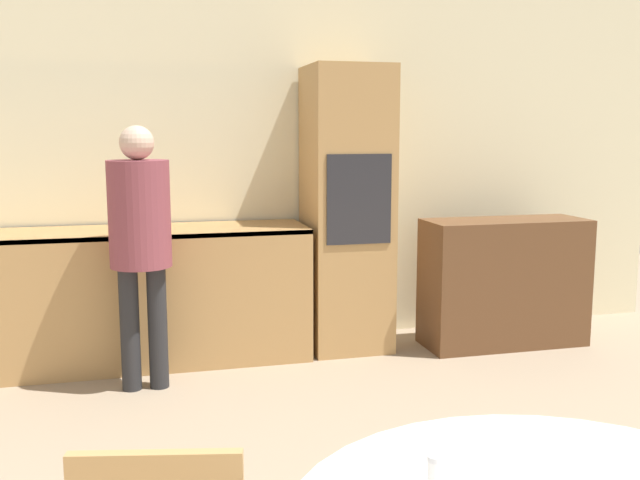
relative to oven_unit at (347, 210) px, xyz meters
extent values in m
cube|color=beige|center=(-0.76, 0.34, 0.31)|extent=(6.91, 0.05, 2.60)
cube|color=tan|center=(-1.84, -0.01, -0.54)|extent=(3.05, 0.60, 0.90)
cube|color=black|center=(-1.84, -0.01, -0.11)|extent=(3.05, 0.60, 0.03)
cube|color=tan|center=(0.00, 0.00, 0.00)|extent=(0.56, 0.58, 1.99)
cube|color=#28282D|center=(0.00, -0.29, 0.10)|extent=(0.45, 0.01, 0.60)
cube|color=brown|center=(1.12, -0.23, -0.54)|extent=(1.17, 0.45, 0.92)
cylinder|color=#262628|center=(-1.50, -0.53, -0.62)|extent=(0.11, 0.11, 0.75)
cylinder|color=#262628|center=(-1.34, -0.53, -0.62)|extent=(0.11, 0.11, 0.75)
cylinder|color=brown|center=(-1.42, -0.53, 0.07)|extent=(0.36, 0.36, 0.63)
sphere|color=beige|center=(-1.42, -0.53, 0.48)|extent=(0.20, 0.20, 0.20)
cylinder|color=white|center=(-0.82, -3.44, -0.20)|extent=(0.03, 0.03, 0.07)
cylinder|color=silver|center=(-0.82, -3.44, -0.16)|extent=(0.03, 0.03, 0.01)
camera|label=1|loc=(-1.42, -4.79, 0.55)|focal=40.00mm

